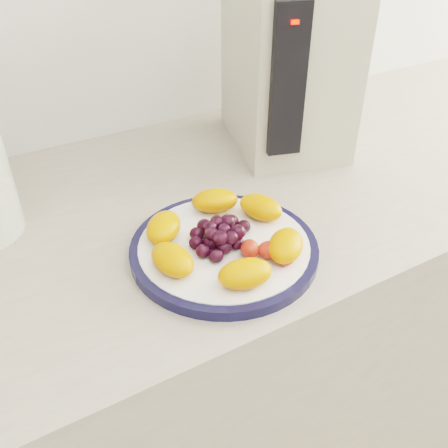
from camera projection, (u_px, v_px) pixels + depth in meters
counter at (185, 383)px, 1.05m from camera, size 3.50×0.60×0.90m
cabinet_face at (186, 392)px, 1.07m from camera, size 3.48×0.58×0.84m
plate_rim at (224, 249)px, 0.69m from camera, size 0.26×0.26×0.01m
plate_face at (224, 248)px, 0.69m from camera, size 0.24×0.24×0.02m
appliance_body at (288, 58)px, 0.89m from camera, size 0.25×0.30×0.32m
appliance_panel at (288, 83)px, 0.77m from camera, size 0.06×0.03×0.24m
appliance_led at (295, 22)px, 0.71m from camera, size 0.01×0.01×0.01m
fruit_plate at (227, 235)px, 0.67m from camera, size 0.22×0.22×0.03m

